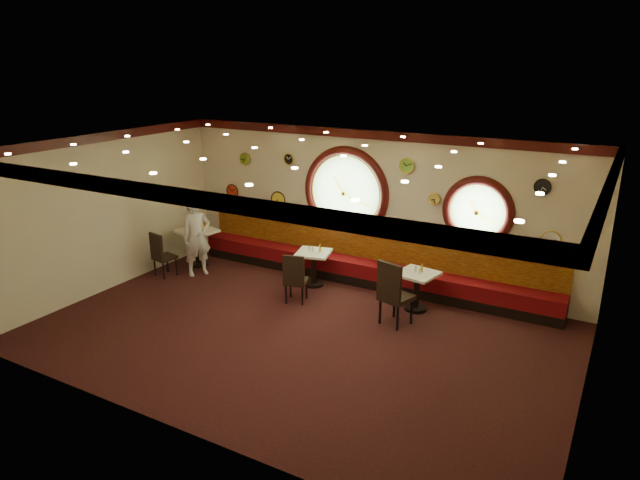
{
  "coord_description": "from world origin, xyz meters",
  "views": [
    {
      "loc": [
        4.7,
        -7.57,
        4.59
      ],
      "look_at": [
        -0.0,
        0.8,
        1.5
      ],
      "focal_mm": 32.0,
      "sensor_mm": 36.0,
      "label": 1
    }
  ],
  "objects_px": {
    "condiment_a_pepper": "(197,228)",
    "condiment_a_bottle": "(204,226)",
    "table_c": "(417,286)",
    "waiter": "(197,237)",
    "chair_c": "(393,290)",
    "table_b": "(314,264)",
    "chair_b": "(295,275)",
    "condiment_b_pepper": "(313,249)",
    "condiment_b_salt": "(309,248)",
    "table_a": "(198,243)",
    "condiment_a_salt": "(195,226)",
    "condiment_c_pepper": "(420,271)",
    "condiment_c_bottle": "(422,268)",
    "condiment_b_bottle": "(320,248)",
    "condiment_c_salt": "(416,269)",
    "chair_a": "(161,252)"
  },
  "relations": [
    {
      "from": "condiment_a_pepper",
      "to": "chair_c",
      "type": "bearing_deg",
      "value": -8.12
    },
    {
      "from": "condiment_b_salt",
      "to": "condiment_c_salt",
      "type": "bearing_deg",
      "value": -2.61
    },
    {
      "from": "table_a",
      "to": "table_b",
      "type": "relative_size",
      "value": 1.13
    },
    {
      "from": "table_a",
      "to": "condiment_a_bottle",
      "type": "xyz_separation_m",
      "value": [
        0.13,
        0.12,
        0.4
      ]
    },
    {
      "from": "table_c",
      "to": "chair_c",
      "type": "xyz_separation_m",
      "value": [
        -0.14,
        -0.85,
        0.22
      ]
    },
    {
      "from": "condiment_c_salt",
      "to": "chair_c",
      "type": "bearing_deg",
      "value": -95.97
    },
    {
      "from": "condiment_c_salt",
      "to": "condiment_c_bottle",
      "type": "relative_size",
      "value": 0.62
    },
    {
      "from": "chair_c",
      "to": "condiment_a_pepper",
      "type": "bearing_deg",
      "value": -171.46
    },
    {
      "from": "table_b",
      "to": "condiment_a_bottle",
      "type": "xyz_separation_m",
      "value": [
        -2.79,
        -0.12,
        0.46
      ]
    },
    {
      "from": "table_c",
      "to": "condiment_a_bottle",
      "type": "bearing_deg",
      "value": -179.9
    },
    {
      "from": "condiment_a_pepper",
      "to": "condiment_c_pepper",
      "type": "bearing_deg",
      "value": 0.83
    },
    {
      "from": "table_b",
      "to": "condiment_c_pepper",
      "type": "distance_m",
      "value": 2.39
    },
    {
      "from": "table_a",
      "to": "condiment_c_pepper",
      "type": "distance_m",
      "value": 5.29
    },
    {
      "from": "chair_a",
      "to": "condiment_a_bottle",
      "type": "xyz_separation_m",
      "value": [
        0.34,
        1.07,
        0.36
      ]
    },
    {
      "from": "chair_a",
      "to": "condiment_c_pepper",
      "type": "relative_size",
      "value": 6.18
    },
    {
      "from": "table_b",
      "to": "condiment_b_salt",
      "type": "relative_size",
      "value": 7.88
    },
    {
      "from": "waiter",
      "to": "chair_b",
      "type": "bearing_deg",
      "value": -65.56
    },
    {
      "from": "chair_c",
      "to": "condiment_a_bottle",
      "type": "relative_size",
      "value": 4.5
    },
    {
      "from": "condiment_b_pepper",
      "to": "condiment_b_bottle",
      "type": "relative_size",
      "value": 0.65
    },
    {
      "from": "condiment_b_pepper",
      "to": "condiment_b_bottle",
      "type": "bearing_deg",
      "value": 23.78
    },
    {
      "from": "table_c",
      "to": "waiter",
      "type": "bearing_deg",
      "value": -173.19
    },
    {
      "from": "chair_c",
      "to": "condiment_a_pepper",
      "type": "xyz_separation_m",
      "value": [
        -5.09,
        0.73,
        0.21
      ]
    },
    {
      "from": "condiment_b_pepper",
      "to": "condiment_c_pepper",
      "type": "distance_m",
      "value": 2.39
    },
    {
      "from": "condiment_b_pepper",
      "to": "waiter",
      "type": "height_order",
      "value": "waiter"
    },
    {
      "from": "table_a",
      "to": "condiment_c_salt",
      "type": "xyz_separation_m",
      "value": [
        5.18,
        0.16,
        0.27
      ]
    },
    {
      "from": "condiment_b_pepper",
      "to": "waiter",
      "type": "xyz_separation_m",
      "value": [
        -2.51,
        -0.7,
        0.07
      ]
    },
    {
      "from": "chair_b",
      "to": "condiment_c_pepper",
      "type": "bearing_deg",
      "value": 3.68
    },
    {
      "from": "condiment_a_salt",
      "to": "condiment_c_pepper",
      "type": "distance_m",
      "value": 5.39
    },
    {
      "from": "condiment_a_salt",
      "to": "waiter",
      "type": "bearing_deg",
      "value": -47.33
    },
    {
      "from": "condiment_a_bottle",
      "to": "condiment_c_bottle",
      "type": "relative_size",
      "value": 1.01
    },
    {
      "from": "condiment_b_salt",
      "to": "condiment_a_salt",
      "type": "bearing_deg",
      "value": -176.41
    },
    {
      "from": "table_b",
      "to": "condiment_c_bottle",
      "type": "xyz_separation_m",
      "value": [
        2.37,
        -0.06,
        0.37
      ]
    },
    {
      "from": "condiment_b_salt",
      "to": "table_b",
      "type": "bearing_deg",
      "value": -11.01
    },
    {
      "from": "condiment_c_salt",
      "to": "condiment_b_bottle",
      "type": "distance_m",
      "value": 2.15
    },
    {
      "from": "chair_c",
      "to": "condiment_b_pepper",
      "type": "distance_m",
      "value": 2.4
    },
    {
      "from": "chair_c",
      "to": "condiment_a_pepper",
      "type": "distance_m",
      "value": 5.15
    },
    {
      "from": "chair_a",
      "to": "condiment_b_salt",
      "type": "height_order",
      "value": "chair_a"
    },
    {
      "from": "chair_b",
      "to": "table_b",
      "type": "bearing_deg",
      "value": 81.93
    },
    {
      "from": "condiment_a_salt",
      "to": "chair_c",
      "type": "bearing_deg",
      "value": -8.77
    },
    {
      "from": "chair_a",
      "to": "condiment_b_pepper",
      "type": "distance_m",
      "value": 3.34
    },
    {
      "from": "condiment_c_pepper",
      "to": "waiter",
      "type": "relative_size",
      "value": 0.06
    },
    {
      "from": "chair_c",
      "to": "condiment_a_salt",
      "type": "distance_m",
      "value": 5.25
    },
    {
      "from": "condiment_a_pepper",
      "to": "table_b",
      "type": "bearing_deg",
      "value": 4.58
    },
    {
      "from": "condiment_b_salt",
      "to": "table_a",
      "type": "bearing_deg",
      "value": -174.64
    },
    {
      "from": "condiment_a_pepper",
      "to": "condiment_a_bottle",
      "type": "distance_m",
      "value": 0.18
    },
    {
      "from": "condiment_a_pepper",
      "to": "condiment_b_pepper",
      "type": "distance_m",
      "value": 2.92
    },
    {
      "from": "table_a",
      "to": "condiment_b_pepper",
      "type": "distance_m",
      "value": 2.92
    },
    {
      "from": "condiment_a_salt",
      "to": "table_a",
      "type": "bearing_deg",
      "value": -39.32
    },
    {
      "from": "condiment_a_salt",
      "to": "condiment_c_pepper",
      "type": "xyz_separation_m",
      "value": [
        5.39,
        0.0,
        -0.1
      ]
    },
    {
      "from": "table_b",
      "to": "condiment_b_pepper",
      "type": "xyz_separation_m",
      "value": [
        -0.03,
        0.01,
        0.33
      ]
    }
  ]
}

